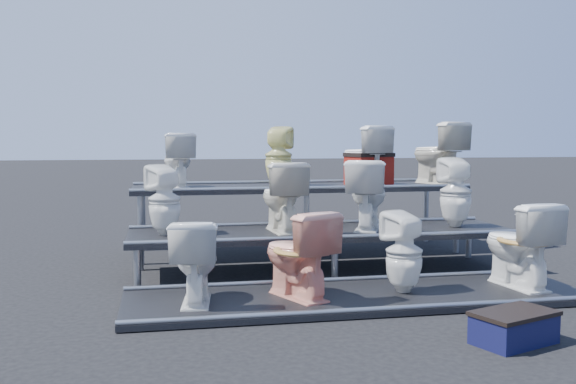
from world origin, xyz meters
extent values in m
plane|color=black|center=(0.00, 0.00, 0.00)|extent=(80.00, 80.00, 0.00)
cube|color=black|center=(0.00, -1.30, 0.03)|extent=(4.20, 1.20, 0.06)
cube|color=black|center=(0.00, 0.00, 0.23)|extent=(4.20, 1.20, 0.46)
cube|color=black|center=(0.00, 1.30, 0.43)|extent=(4.20, 1.20, 0.86)
imported|color=white|center=(-1.47, -1.30, 0.42)|extent=(0.49, 0.75, 0.73)
imported|color=#E79882|center=(-0.57, -1.30, 0.45)|extent=(0.70, 0.88, 0.78)
imported|color=white|center=(0.43, -1.30, 0.43)|extent=(0.43, 0.43, 0.74)
imported|color=white|center=(1.58, -1.30, 0.47)|extent=(0.55, 0.85, 0.82)
imported|color=white|center=(-1.71, 0.00, 0.83)|extent=(0.44, 0.45, 0.74)
imported|color=beige|center=(-0.46, 0.00, 0.84)|extent=(0.48, 0.77, 0.76)
imported|color=white|center=(0.50, 0.00, 0.85)|extent=(0.70, 0.87, 0.78)
imported|color=white|center=(1.56, 0.00, 0.86)|extent=(0.38, 0.38, 0.79)
imported|color=white|center=(-1.53, 1.30, 1.20)|extent=(0.45, 0.70, 0.67)
imported|color=#EBE797|center=(-0.26, 1.30, 1.24)|extent=(0.46, 0.46, 0.77)
imported|color=white|center=(0.88, 1.30, 1.24)|extent=(0.64, 0.85, 0.77)
imported|color=beige|center=(1.92, 1.30, 1.27)|extent=(0.69, 0.91, 0.82)
cube|color=maroon|center=(0.94, 1.27, 1.05)|extent=(0.61, 0.54, 0.37)
cube|color=#0E0F33|center=(0.72, -2.69, 0.10)|extent=(0.66, 0.52, 0.21)
camera|label=1|loc=(-1.75, -6.77, 1.46)|focal=40.00mm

